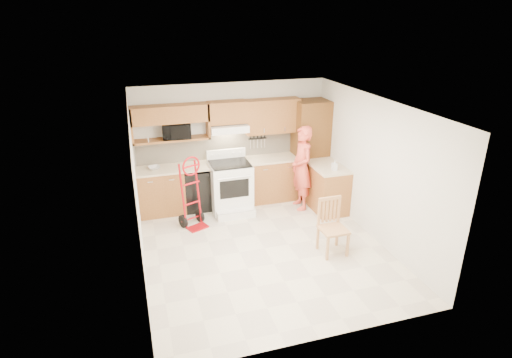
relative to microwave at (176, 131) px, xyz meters
name	(u,v)px	position (x,y,z in m)	size (l,w,h in m)	color
floor	(264,249)	(1.15, -2.08, -1.65)	(4.00, 4.50, 0.02)	beige
ceiling	(266,104)	(1.15, -2.08, 0.87)	(4.00, 4.50, 0.02)	white
wall_back	(232,142)	(1.15, 0.17, -0.39)	(4.00, 0.02, 2.50)	silver
wall_front	(326,254)	(1.15, -4.34, -0.39)	(4.00, 0.02, 2.50)	silver
wall_left	(137,196)	(-0.86, -2.08, -0.39)	(0.02, 4.50, 2.50)	silver
wall_right	(374,169)	(3.16, -2.08, -0.39)	(0.02, 4.50, 2.50)	silver
backsplash	(232,145)	(1.15, 0.15, -0.44)	(3.92, 0.03, 0.55)	beige
lower_cab_left	(161,192)	(-0.40, -0.14, -1.19)	(0.90, 0.60, 0.90)	#996233
dishwasher	(198,188)	(0.35, -0.14, -1.22)	(0.60, 0.60, 0.85)	black
lower_cab_right	(273,179)	(1.98, -0.14, -1.19)	(1.14, 0.60, 0.90)	#996233
countertop_left	(175,168)	(-0.10, -0.13, -0.72)	(1.50, 0.63, 0.04)	beige
countertop_right	(274,158)	(1.98, -0.13, -0.72)	(1.14, 0.63, 0.04)	beige
cab_return_right	(326,188)	(2.85, -0.94, -1.19)	(0.60, 1.00, 0.90)	#996233
countertop_return	(328,167)	(2.85, -0.94, -0.72)	(0.63, 1.00, 0.04)	beige
pantry_tall	(310,149)	(2.80, -0.14, -0.59)	(0.70, 0.60, 2.10)	brown
upper_cab_left	(170,114)	(-0.10, 0.00, 0.34)	(1.50, 0.33, 0.34)	#996233
upper_shelf_mw	(172,140)	(-0.10, 0.00, -0.17)	(1.50, 0.33, 0.04)	#996233
upper_cab_center	(227,112)	(1.03, 0.00, 0.30)	(0.76, 0.33, 0.44)	#996233
upper_cab_right	(272,116)	(1.98, 0.00, 0.16)	(1.14, 0.33, 0.70)	#996233
range_hood	(228,128)	(1.03, -0.06, -0.01)	(0.76, 0.46, 0.14)	white
knife_strip	(258,141)	(1.70, 0.12, -0.40)	(0.40, 0.05, 0.29)	black
microwave	(176,131)	(0.00, 0.00, 0.00)	(0.55, 0.37, 0.30)	black
range	(231,183)	(0.96, -0.45, -1.05)	(0.81, 1.06, 1.19)	white
person	(302,168)	(2.37, -0.74, -0.77)	(0.63, 0.41, 1.73)	#E3503E
hand_truck	(193,196)	(0.12, -0.94, -1.01)	(0.50, 0.45, 1.26)	#AE0C12
dining_chair	(334,228)	(2.20, -2.54, -1.17)	(0.43, 0.47, 0.95)	tan
soap_bottle	(335,165)	(2.85, -1.21, -0.60)	(0.10, 0.10, 0.21)	white
bowl	(154,168)	(-0.49, -0.14, -0.67)	(0.23, 0.23, 0.06)	white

